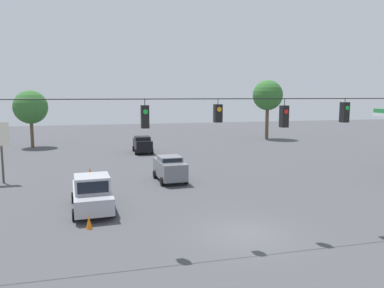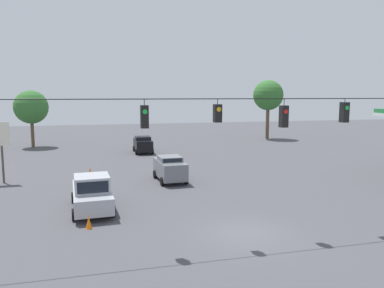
{
  "view_description": "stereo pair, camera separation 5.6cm",
  "coord_description": "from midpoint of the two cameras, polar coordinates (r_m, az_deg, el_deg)",
  "views": [
    {
      "loc": [
        6.8,
        15.95,
        6.56
      ],
      "look_at": [
        0.65,
        -7.85,
        3.34
      ],
      "focal_mm": 35.0,
      "sensor_mm": 36.0,
      "label": 1
    },
    {
      "loc": [
        6.75,
        15.97,
        6.56
      ],
      "look_at": [
        0.65,
        -7.85,
        3.34
      ],
      "focal_mm": 35.0,
      "sensor_mm": 36.0,
      "label": 2
    }
  ],
  "objects": [
    {
      "name": "traffic_cone_fourth",
      "position": [
        26.88,
        -15.29,
        -6.22
      ],
      "size": [
        0.3,
        0.3,
        0.65
      ],
      "primitive_type": "cone",
      "color": "orange",
      "rests_on": "ground_plane"
    },
    {
      "name": "traffic_cone_third",
      "position": [
        24.52,
        -15.12,
        -7.53
      ],
      "size": [
        0.3,
        0.3,
        0.65
      ],
      "primitive_type": "cone",
      "color": "orange",
      "rests_on": "ground_plane"
    },
    {
      "name": "tree_horizon_left",
      "position": [
        51.15,
        -23.42,
        5.16
      ],
      "size": [
        4.18,
        4.18,
        7.17
      ],
      "color": "brown",
      "rests_on": "ground_plane"
    },
    {
      "name": "ground_plane",
      "position": [
        18.54,
        8.18,
        -13.34
      ],
      "size": [
        140.0,
        140.0,
        0.0
      ],
      "primitive_type": "plane",
      "color": "#47474C"
    },
    {
      "name": "tree_horizon_right",
      "position": [
        57.34,
        11.43,
        7.25
      ],
      "size": [
        4.48,
        4.48,
        8.79
      ],
      "color": "brown",
      "rests_on": "ground_plane"
    },
    {
      "name": "traffic_cone_fifth",
      "position": [
        29.61,
        -15.31,
        -4.96
      ],
      "size": [
        0.3,
        0.3,
        0.65
      ],
      "primitive_type": "cone",
      "color": "orange",
      "rests_on": "ground_plane"
    },
    {
      "name": "traffic_cone_second",
      "position": [
        22.03,
        -15.29,
        -9.25
      ],
      "size": [
        0.3,
        0.3,
        0.65
      ],
      "primitive_type": "cone",
      "color": "orange",
      "rests_on": "ground_plane"
    },
    {
      "name": "sedan_grey_withflow_mid",
      "position": [
        28.72,
        -3.46,
        -3.69
      ],
      "size": [
        2.17,
        4.12,
        1.94
      ],
      "color": "slate",
      "rests_on": "ground_plane"
    },
    {
      "name": "pickup_truck_silver_parked_shoulder",
      "position": [
        22.34,
        -15.08,
        -7.27
      ],
      "size": [
        2.52,
        5.52,
        2.12
      ],
      "color": "#A8AAB2",
      "rests_on": "ground_plane"
    },
    {
      "name": "overhead_signal_span",
      "position": [
        17.14,
        9.06,
        0.62
      ],
      "size": [
        24.03,
        0.38,
        7.11
      ],
      "color": "#939399",
      "rests_on": "ground_plane"
    },
    {
      "name": "sedan_black_withflow_deep",
      "position": [
        43.19,
        -7.59,
        -0.03
      ],
      "size": [
        2.05,
        4.24,
        1.87
      ],
      "color": "black",
      "rests_on": "ground_plane"
    },
    {
      "name": "traffic_cone_farthest",
      "position": [
        32.07,
        -15.36,
        -4.02
      ],
      "size": [
        0.3,
        0.3,
        0.65
      ],
      "primitive_type": "cone",
      "color": "orange",
      "rests_on": "ground_plane"
    },
    {
      "name": "traffic_cone_nearest",
      "position": [
        19.53,
        -15.5,
        -11.44
      ],
      "size": [
        0.3,
        0.3,
        0.65
      ],
      "primitive_type": "cone",
      "color": "orange",
      "rests_on": "ground_plane"
    }
  ]
}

